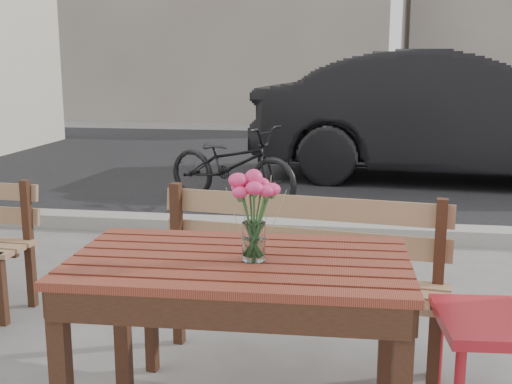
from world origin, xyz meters
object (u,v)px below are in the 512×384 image
main_vase (254,204)px  bicycle (232,164)px  main_table (239,290)px  parked_car (455,116)px

main_vase → bicycle: (-0.90, 4.16, -0.54)m
bicycle → main_table: bearing=-143.3°
main_vase → parked_car: (1.50, 5.87, -0.17)m
main_vase → parked_car: 6.07m
main_vase → bicycle: bearing=102.2°
parked_car → bicycle: parked_car is taller
main_vase → bicycle: 4.29m
main_table → bicycle: bearing=99.9°
parked_car → main_table: bearing=170.0°
bicycle → main_vase: bearing=-142.6°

